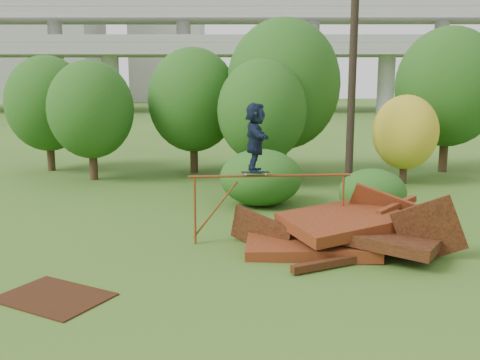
{
  "coord_description": "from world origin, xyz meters",
  "views": [
    {
      "loc": [
        -0.74,
        -11.0,
        3.99
      ],
      "look_at": [
        -0.8,
        2.0,
        1.6
      ],
      "focal_mm": 40.0,
      "sensor_mm": 36.0,
      "label": 1
    }
  ],
  "objects_px": {
    "flat_plate": "(54,297)",
    "scrap_pile": "(343,233)",
    "skater": "(255,137)",
    "utility_pole": "(354,40)"
  },
  "relations": [
    {
      "from": "flat_plate",
      "to": "scrap_pile",
      "type": "bearing_deg",
      "value": 25.85
    },
    {
      "from": "scrap_pile",
      "to": "skater",
      "type": "bearing_deg",
      "value": 162.4
    },
    {
      "from": "utility_pole",
      "to": "scrap_pile",
      "type": "bearing_deg",
      "value": -102.06
    },
    {
      "from": "scrap_pile",
      "to": "flat_plate",
      "type": "relative_size",
      "value": 2.77
    },
    {
      "from": "skater",
      "to": "utility_pole",
      "type": "height_order",
      "value": "utility_pole"
    },
    {
      "from": "scrap_pile",
      "to": "skater",
      "type": "distance_m",
      "value": 3.12
    },
    {
      "from": "skater",
      "to": "flat_plate",
      "type": "xyz_separation_m",
      "value": [
        -3.86,
        -3.54,
        -2.64
      ]
    },
    {
      "from": "utility_pole",
      "to": "skater",
      "type": "bearing_deg",
      "value": -119.21
    },
    {
      "from": "flat_plate",
      "to": "skater",
      "type": "bearing_deg",
      "value": 42.57
    },
    {
      "from": "skater",
      "to": "utility_pole",
      "type": "xyz_separation_m",
      "value": [
        3.61,
        6.45,
        2.8
      ]
    }
  ]
}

